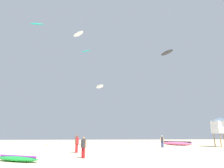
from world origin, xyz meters
TOP-DOWN VIEW (x-y plane):
  - person_foreground at (-3.20, 6.24)m, footprint 0.42×0.38m
  - person_midground at (-4.05, 11.10)m, footprint 0.38×0.50m
  - person_left at (7.01, 18.14)m, footprint 0.53×0.36m
  - kite_grounded_near at (-7.46, 4.62)m, footprint 3.39×2.40m
  - kite_grounded_mid at (11.38, 23.69)m, footprint 4.43×5.27m
  - lifeguard_tower at (15.99, 18.53)m, footprint 2.30×2.30m
  - kite_aloft_0 at (11.53, 25.93)m, footprint 2.07×3.39m
  - kite_aloft_1 at (-4.14, 27.61)m, footprint 2.03×1.68m
  - kite_aloft_2 at (-13.70, 27.26)m, footprint 2.68×0.89m
  - kite_aloft_3 at (-1.49, 22.24)m, footprint 1.58×2.53m
  - kite_aloft_4 at (-4.94, 18.45)m, footprint 2.02×2.22m

SIDE VIEW (x-z plane):
  - kite_grounded_near at x=-7.46m, z-range -0.01..0.39m
  - kite_grounded_mid at x=11.38m, z-range -0.04..0.66m
  - person_foreground at x=-3.20m, z-range 0.13..1.70m
  - person_left at x=7.01m, z-range 0.13..1.74m
  - person_midground at x=-4.05m, z-range 0.14..1.83m
  - lifeguard_tower at x=15.99m, z-range 0.98..5.13m
  - kite_aloft_3 at x=-1.49m, z-range 9.00..9.54m
  - kite_aloft_4 at x=-4.94m, z-range 16.22..16.67m
  - kite_aloft_0 at x=11.53m, z-range 16.84..17.38m
  - kite_aloft_1 at x=-4.14m, z-range 17.29..17.71m
  - kite_aloft_2 at x=-13.70m, z-range 22.41..22.89m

